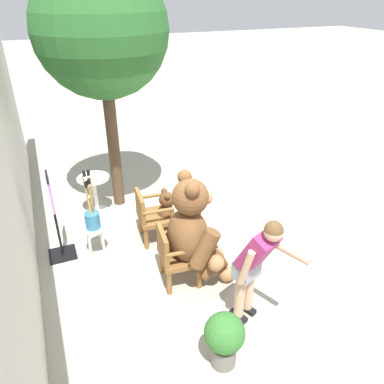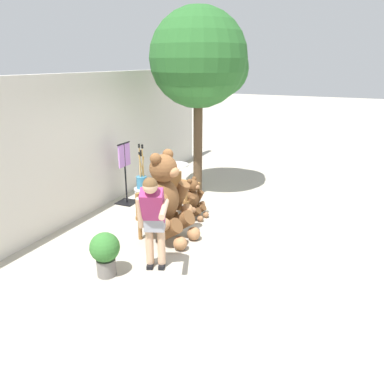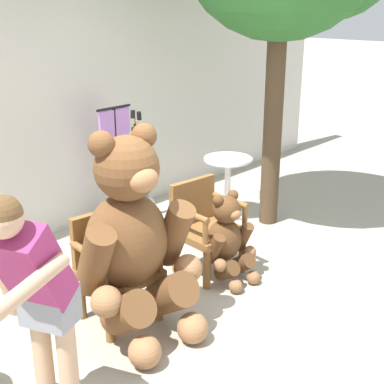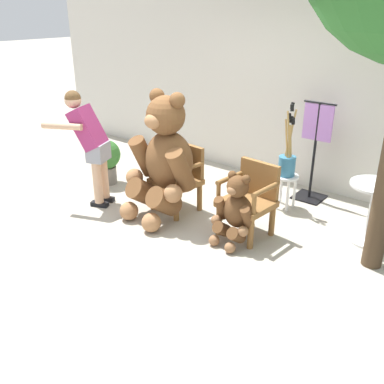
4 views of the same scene
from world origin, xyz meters
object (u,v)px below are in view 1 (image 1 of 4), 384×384
at_px(wooden_chair_right, 151,215).
at_px(brush_bucket, 92,216).
at_px(teddy_bear_small, 169,214).
at_px(wooden_chair_left, 175,254).
at_px(person_visitor, 255,261).
at_px(potted_plant, 224,337).
at_px(teddy_bear_large, 194,230).
at_px(round_side_table, 95,191).
at_px(white_stool, 95,233).
at_px(clothing_display_stand, 55,215).
at_px(patio_tree, 104,33).

xyz_separation_m(wooden_chair_right, brush_bucket, (-0.01, 0.91, 0.20)).
bearing_deg(teddy_bear_small, wooden_chair_left, 165.02).
bearing_deg(person_visitor, potted_plant, 125.47).
xyz_separation_m(teddy_bear_large, person_visitor, (-1.01, -0.33, 0.13)).
xyz_separation_m(wooden_chair_left, teddy_bear_large, (-0.02, -0.27, 0.32)).
relative_size(wooden_chair_left, brush_bucket, 0.90).
bearing_deg(wooden_chair_left, round_side_table, 16.92).
distance_m(round_side_table, potted_plant, 3.76).
bearing_deg(potted_plant, teddy_bear_small, -6.27).
bearing_deg(brush_bucket, wooden_chair_right, -89.19).
height_order(white_stool, brush_bucket, brush_bucket).
bearing_deg(potted_plant, clothing_display_stand, 28.29).
relative_size(white_stool, patio_tree, 0.11).
height_order(wooden_chair_left, teddy_bear_large, teddy_bear_large).
distance_m(teddy_bear_small, clothing_display_stand, 1.74).
distance_m(teddy_bear_small, potted_plant, 2.53).
height_order(teddy_bear_small, clothing_display_stand, clothing_display_stand).
relative_size(teddy_bear_small, round_side_table, 1.17).
relative_size(patio_tree, potted_plant, 6.05).
bearing_deg(potted_plant, teddy_bear_large, -10.21).
xyz_separation_m(wooden_chair_right, person_visitor, (-2.10, -0.60, 0.45)).
bearing_deg(round_side_table, teddy_bear_small, -140.63).
xyz_separation_m(wooden_chair_left, potted_plant, (-1.44, -0.01, -0.07)).
distance_m(wooden_chair_left, potted_plant, 1.44).
xyz_separation_m(brush_bucket, patio_tree, (1.48, -0.73, 2.35)).
bearing_deg(white_stool, teddy_bear_small, -89.78).
distance_m(wooden_chair_left, round_side_table, 2.36).
xyz_separation_m(brush_bucket, round_side_table, (1.19, -0.22, -0.22)).
xyz_separation_m(patio_tree, clothing_display_stand, (-1.34, 1.24, -2.29)).
distance_m(wooden_chair_left, white_stool, 1.41).
height_order(teddy_bear_large, round_side_table, teddy_bear_large).
distance_m(white_stool, clothing_display_stand, 0.64).
bearing_deg(patio_tree, person_visitor, -167.76).
height_order(teddy_bear_small, brush_bucket, brush_bucket).
relative_size(person_visitor, patio_tree, 0.37).
bearing_deg(brush_bucket, teddy_bear_large, -132.62).
xyz_separation_m(wooden_chair_right, potted_plant, (-2.52, -0.01, -0.07)).
bearing_deg(wooden_chair_right, teddy_bear_large, -166.31).
bearing_deg(clothing_display_stand, teddy_bear_small, -94.68).
bearing_deg(round_side_table, wooden_chair_left, -163.08).
distance_m(teddy_bear_large, patio_tree, 3.43).
relative_size(teddy_bear_large, white_stool, 3.48).
bearing_deg(teddy_bear_small, teddy_bear_large, 178.96).
xyz_separation_m(person_visitor, potted_plant, (-0.42, 0.59, -0.51)).
height_order(teddy_bear_large, clothing_display_stand, teddy_bear_large).
distance_m(wooden_chair_left, teddy_bear_large, 0.42).
bearing_deg(wooden_chair_right, patio_tree, 6.93).
distance_m(wooden_chair_right, clothing_display_stand, 1.44).
height_order(wooden_chair_left, wooden_chair_right, same).
xyz_separation_m(potted_plant, clothing_display_stand, (2.65, 1.43, 0.32)).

